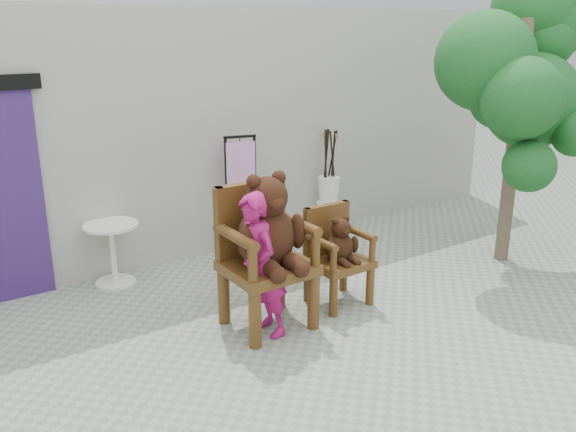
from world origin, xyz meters
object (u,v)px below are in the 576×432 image
at_px(chair_small, 337,248).
at_px(tree, 524,62).
at_px(display_stand, 242,210).
at_px(chair_big, 266,238).
at_px(cafe_table, 112,247).
at_px(person, 262,266).
at_px(stool_bucket, 329,189).

distance_m(chair_small, tree, 3.10).
height_order(chair_small, display_stand, display_stand).
height_order(chair_big, cafe_table, chair_big).
xyz_separation_m(chair_big, display_stand, (0.76, 1.77, -0.30)).
xyz_separation_m(cafe_table, tree, (4.29, -1.92, 1.93)).
distance_m(chair_small, display_stand, 1.75).
relative_size(person, cafe_table, 1.97).
distance_m(chair_big, cafe_table, 2.03).
distance_m(chair_big, tree, 3.72).
distance_m(cafe_table, stool_bucket, 3.03).
height_order(person, tree, tree).
bearing_deg(chair_big, tree, -2.53).
height_order(cafe_table, display_stand, display_stand).
bearing_deg(cafe_table, chair_small, -44.58).
xyz_separation_m(person, tree, (3.55, 0.02, 1.68)).
xyz_separation_m(cafe_table, stool_bucket, (3.02, 0.00, 0.20)).
relative_size(chair_small, stool_bucket, 0.70).
height_order(chair_big, tree, tree).
distance_m(display_stand, stool_bucket, 1.37).
relative_size(chair_small, cafe_table, 1.44).
xyz_separation_m(chair_big, stool_bucket, (2.13, 1.78, -0.24)).
bearing_deg(cafe_table, stool_bucket, 0.07).
distance_m(person, cafe_table, 2.09).
relative_size(person, display_stand, 0.92).
bearing_deg(display_stand, chair_big, -98.91).
xyz_separation_m(display_stand, tree, (2.64, -1.92, 1.79)).
bearing_deg(display_stand, cafe_table, -165.77).
height_order(cafe_table, stool_bucket, stool_bucket).
bearing_deg(cafe_table, chair_big, -63.28).
distance_m(cafe_table, tree, 5.09).
bearing_deg(person, stool_bucket, 133.89).
distance_m(person, display_stand, 2.14).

